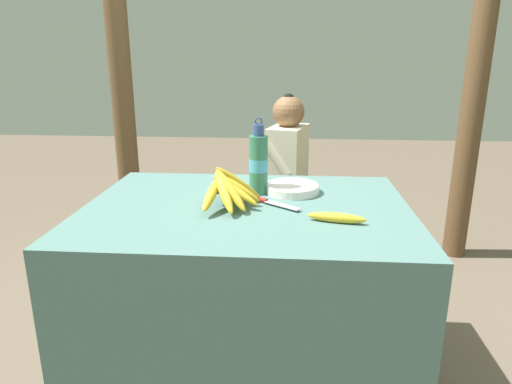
% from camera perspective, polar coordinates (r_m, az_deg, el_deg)
% --- Properties ---
extents(ground_plane, '(12.00, 12.00, 0.00)m').
position_cam_1_polar(ground_plane, '(2.16, -1.04, -22.06)').
color(ground_plane, brown).
extents(market_counter, '(1.26, 0.95, 0.79)m').
position_cam_1_polar(market_counter, '(1.94, -1.10, -12.88)').
color(market_counter, '#4C706B').
rests_on(market_counter, ground_plane).
extents(banana_bunch_ripe, '(0.22, 0.35, 0.17)m').
position_cam_1_polar(banana_bunch_ripe, '(1.75, -3.55, 0.55)').
color(banana_bunch_ripe, '#4C381E').
rests_on(banana_bunch_ripe, market_counter).
extents(serving_bowl, '(0.23, 0.23, 0.04)m').
position_cam_1_polar(serving_bowl, '(1.94, 4.55, 0.51)').
color(serving_bowl, white).
rests_on(serving_bowl, market_counter).
extents(water_bottle, '(0.08, 0.08, 0.32)m').
position_cam_1_polar(water_bottle, '(1.89, 0.31, 3.59)').
color(water_bottle, '#337556').
rests_on(water_bottle, market_counter).
extents(loose_banana_front, '(0.21, 0.08, 0.04)m').
position_cam_1_polar(loose_banana_front, '(1.61, 10.03, -3.17)').
color(loose_banana_front, gold).
rests_on(loose_banana_front, market_counter).
extents(knife, '(0.18, 0.15, 0.02)m').
position_cam_1_polar(knife, '(1.78, 1.83, -1.28)').
color(knife, '#BCBCC1').
rests_on(knife, market_counter).
extents(wooden_bench, '(1.46, 0.32, 0.42)m').
position_cam_1_polar(wooden_bench, '(3.06, 4.34, -2.45)').
color(wooden_bench, brown).
rests_on(wooden_bench, ground_plane).
extents(seated_vendor, '(0.45, 0.43, 1.13)m').
position_cam_1_polar(seated_vendor, '(2.95, 3.12, 2.96)').
color(seated_vendor, '#232328').
rests_on(seated_vendor, ground_plane).
extents(banana_bunch_green, '(0.18, 0.31, 0.14)m').
position_cam_1_polar(banana_bunch_green, '(3.05, 12.63, -0.16)').
color(banana_bunch_green, '#4C381E').
rests_on(banana_bunch_green, wooden_bench).
extents(support_post_near, '(0.15, 0.15, 2.50)m').
position_cam_1_polar(support_post_near, '(3.29, -16.60, 14.29)').
color(support_post_near, brown).
rests_on(support_post_near, ground_plane).
extents(support_post_far, '(0.15, 0.15, 2.50)m').
position_cam_1_polar(support_post_far, '(3.30, 25.94, 13.34)').
color(support_post_far, brown).
rests_on(support_post_far, ground_plane).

